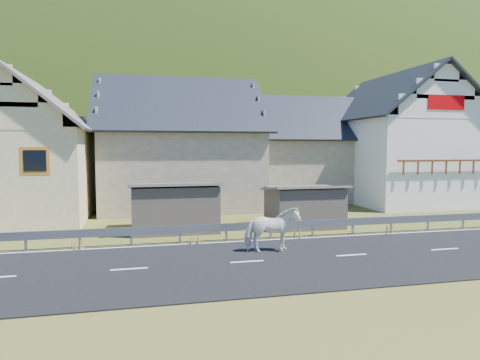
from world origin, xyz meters
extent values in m
plane|color=#384614|center=(0.00, 0.00, 0.00)|extent=(160.00, 160.00, 0.00)
cube|color=black|center=(0.00, 0.00, 0.02)|extent=(60.00, 7.00, 0.04)
cube|color=silver|center=(0.00, 0.00, 0.04)|extent=(60.00, 6.60, 0.01)
cube|color=#93969B|center=(0.00, 3.68, 0.58)|extent=(28.00, 0.08, 0.34)
cube|color=#93969B|center=(-8.00, 3.70, 0.35)|extent=(0.10, 0.06, 0.70)
cube|color=#93969B|center=(-6.00, 3.70, 0.35)|extent=(0.10, 0.06, 0.70)
cube|color=#93969B|center=(-4.00, 3.70, 0.35)|extent=(0.10, 0.06, 0.70)
cube|color=#93969B|center=(-2.00, 3.70, 0.35)|extent=(0.10, 0.06, 0.70)
cube|color=#93969B|center=(0.00, 3.70, 0.35)|extent=(0.10, 0.06, 0.70)
cube|color=#93969B|center=(2.00, 3.70, 0.35)|extent=(0.10, 0.06, 0.70)
cube|color=#93969B|center=(4.00, 3.70, 0.35)|extent=(0.10, 0.06, 0.70)
cube|color=#93969B|center=(6.00, 3.70, 0.35)|extent=(0.10, 0.06, 0.70)
cube|color=#93969B|center=(8.00, 3.70, 0.35)|extent=(0.10, 0.06, 0.70)
cube|color=#93969B|center=(10.00, 3.70, 0.35)|extent=(0.10, 0.06, 0.70)
cube|color=#93969B|center=(12.00, 3.70, 0.35)|extent=(0.10, 0.06, 0.70)
cube|color=brown|center=(-2.00, 6.50, 1.10)|extent=(4.30, 3.30, 2.40)
cube|color=brown|center=(4.50, 6.00, 1.00)|extent=(3.80, 2.90, 2.20)
cube|color=beige|center=(-10.00, 12.00, 2.50)|extent=(7.00, 9.00, 5.00)
cube|color=#C6741E|center=(-8.40, 7.50, 3.40)|extent=(1.30, 0.12, 1.30)
cube|color=#ADA08A|center=(-1.00, 15.00, 2.50)|extent=(10.00, 9.00, 5.00)
cube|color=#ADA08A|center=(9.00, 17.00, 2.30)|extent=(9.00, 8.00, 4.60)
cube|color=silver|center=(15.00, 14.00, 3.00)|extent=(8.00, 10.00, 6.00)
cube|color=#BB0105|center=(15.00, 8.97, 6.80)|extent=(2.60, 0.06, 0.90)
cube|color=brown|center=(15.00, 8.75, 3.20)|extent=(6.80, 0.12, 0.12)
ellipsoid|color=#23370D|center=(5.00, 180.00, -20.00)|extent=(440.00, 280.00, 260.00)
imported|color=white|center=(1.27, 1.19, 0.90)|extent=(0.94, 2.05, 1.73)
camera|label=1|loc=(-3.57, -14.23, 4.04)|focal=32.00mm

